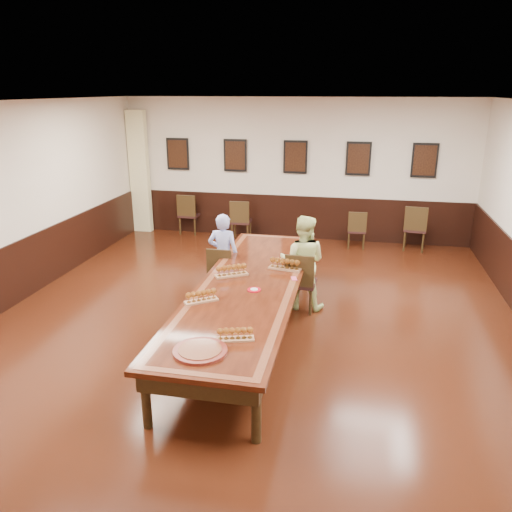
% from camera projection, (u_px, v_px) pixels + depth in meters
% --- Properties ---
extents(floor, '(8.00, 10.00, 0.02)m').
position_uv_depth(floor, '(249.00, 332.00, 7.28)').
color(floor, black).
rests_on(floor, ground).
extents(ceiling, '(8.00, 10.00, 0.02)m').
position_uv_depth(ceiling, '(248.00, 102.00, 6.25)').
color(ceiling, white).
rests_on(ceiling, floor).
extents(wall_back, '(8.00, 0.02, 3.20)m').
position_uv_depth(wall_back, '(295.00, 170.00, 11.42)').
color(wall_back, beige).
rests_on(wall_back, floor).
extents(chair_man, '(0.42, 0.45, 0.89)m').
position_uv_depth(chair_man, '(222.00, 271.00, 8.40)').
color(chair_man, black).
rests_on(chair_man, floor).
extents(chair_woman, '(0.48, 0.52, 0.97)m').
position_uv_depth(chair_woman, '(301.00, 281.00, 7.87)').
color(chair_woman, black).
rests_on(chair_woman, floor).
extents(spare_chair_a, '(0.47, 0.51, 0.98)m').
position_uv_depth(spare_chair_a, '(190.00, 214.00, 12.09)').
color(spare_chair_a, black).
rests_on(spare_chair_a, floor).
extents(spare_chair_b, '(0.47, 0.51, 0.96)m').
position_uv_depth(spare_chair_b, '(241.00, 220.00, 11.55)').
color(spare_chair_b, black).
rests_on(spare_chair_b, floor).
extents(spare_chair_c, '(0.41, 0.44, 0.85)m').
position_uv_depth(spare_chair_c, '(357.00, 229.00, 11.01)').
color(spare_chair_c, black).
rests_on(spare_chair_c, floor).
extents(spare_chair_d, '(0.53, 0.57, 1.00)m').
position_uv_depth(spare_chair_d, '(415.00, 227.00, 10.84)').
color(spare_chair_d, black).
rests_on(spare_chair_d, floor).
extents(person_man, '(0.52, 0.34, 1.42)m').
position_uv_depth(person_man, '(223.00, 255.00, 8.40)').
color(person_man, '#5567D5').
rests_on(person_man, floor).
extents(person_woman, '(0.78, 0.62, 1.52)m').
position_uv_depth(person_woman, '(303.00, 262.00, 7.88)').
color(person_woman, '#E0EA92').
rests_on(person_woman, floor).
extents(pink_phone, '(0.11, 0.16, 0.01)m').
position_uv_depth(pink_phone, '(294.00, 279.00, 7.22)').
color(pink_phone, '#EE4F73').
rests_on(pink_phone, conference_table).
extents(curtain, '(0.45, 0.18, 2.90)m').
position_uv_depth(curtain, '(140.00, 172.00, 12.00)').
color(curtain, beige).
rests_on(curtain, floor).
extents(wainscoting, '(8.00, 10.00, 1.00)m').
position_uv_depth(wainscoting, '(249.00, 300.00, 7.12)').
color(wainscoting, black).
rests_on(wainscoting, floor).
extents(conference_table, '(1.40, 5.00, 0.76)m').
position_uv_depth(conference_table, '(249.00, 293.00, 7.08)').
color(conference_table, black).
rests_on(conference_table, floor).
extents(posters, '(6.14, 0.04, 0.74)m').
position_uv_depth(posters, '(295.00, 157.00, 11.26)').
color(posters, black).
rests_on(posters, wall_back).
extents(flight_a, '(0.49, 0.38, 0.18)m').
position_uv_depth(flight_a, '(232.00, 271.00, 7.30)').
color(flight_a, '#9A6640').
rests_on(flight_a, conference_table).
extents(flight_b, '(0.51, 0.23, 0.18)m').
position_uv_depth(flight_b, '(285.00, 264.00, 7.56)').
color(flight_b, '#9A6640').
rests_on(flight_b, conference_table).
extents(flight_c, '(0.43, 0.37, 0.16)m').
position_uv_depth(flight_c, '(201.00, 297.00, 6.41)').
color(flight_c, '#9A6640').
rests_on(flight_c, conference_table).
extents(flight_d, '(0.43, 0.24, 0.16)m').
position_uv_depth(flight_d, '(235.00, 335.00, 5.43)').
color(flight_d, '#9A6640').
rests_on(flight_d, conference_table).
extents(red_plate_grp, '(0.19, 0.19, 0.02)m').
position_uv_depth(red_plate_grp, '(254.00, 290.00, 6.80)').
color(red_plate_grp, '#B60C18').
rests_on(red_plate_grp, conference_table).
extents(carved_platter, '(0.63, 0.63, 0.05)m').
position_uv_depth(carved_platter, '(200.00, 351.00, 5.20)').
color(carved_platter, '#541610').
rests_on(carved_platter, conference_table).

